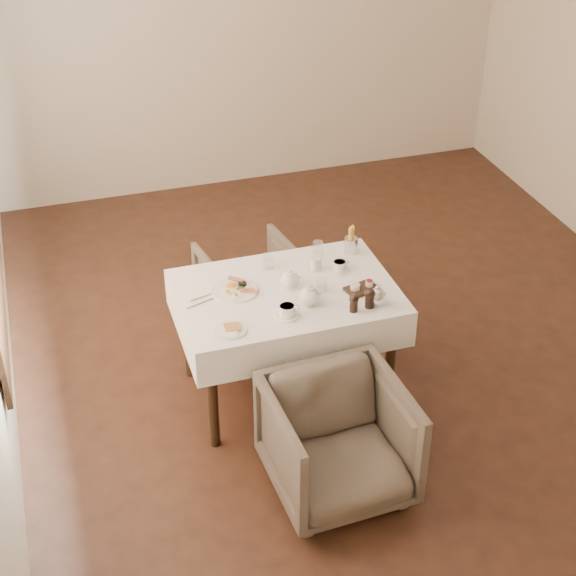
% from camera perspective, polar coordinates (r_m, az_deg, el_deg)
% --- Properties ---
extents(table, '(1.28, 0.88, 0.75)m').
position_cam_1_polar(table, '(5.21, -0.11, -1.22)').
color(table, black).
rests_on(table, ground).
extents(armchair_near, '(0.75, 0.77, 0.66)m').
position_cam_1_polar(armchair_near, '(4.76, 3.27, -9.89)').
color(armchair_near, '#50453B').
rests_on(armchair_near, ground).
extents(armchair_far, '(0.71, 0.73, 0.58)m').
position_cam_1_polar(armchair_far, '(6.04, -2.40, 0.12)').
color(armchair_far, '#50453B').
rests_on(armchair_far, ground).
extents(breakfast_plate, '(0.27, 0.27, 0.03)m').
position_cam_1_polar(breakfast_plate, '(5.14, -3.43, -0.07)').
color(breakfast_plate, white).
rests_on(breakfast_plate, table).
extents(side_plate, '(0.19, 0.17, 0.02)m').
position_cam_1_polar(side_plate, '(4.81, -3.76, -2.75)').
color(side_plate, white).
rests_on(side_plate, table).
extents(teapot_centre, '(0.17, 0.15, 0.12)m').
position_cam_1_polar(teapot_centre, '(5.14, 0.12, 0.64)').
color(teapot_centre, white).
rests_on(teapot_centre, table).
extents(teapot_front, '(0.20, 0.18, 0.13)m').
position_cam_1_polar(teapot_front, '(4.99, 1.40, -0.42)').
color(teapot_front, white).
rests_on(teapot_front, table).
extents(creamer, '(0.08, 0.08, 0.08)m').
position_cam_1_polar(creamer, '(5.32, 1.79, 1.60)').
color(creamer, white).
rests_on(creamer, table).
extents(teacup_near, '(0.14, 0.14, 0.07)m').
position_cam_1_polar(teacup_near, '(4.91, -0.07, -1.52)').
color(teacup_near, white).
rests_on(teacup_near, table).
extents(teacup_far, '(0.12, 0.12, 0.06)m').
position_cam_1_polar(teacup_far, '(5.32, 3.35, 1.42)').
color(teacup_far, white).
rests_on(teacup_far, table).
extents(glass_left, '(0.08, 0.08, 0.09)m').
position_cam_1_polar(glass_left, '(5.33, -1.26, 1.75)').
color(glass_left, silver).
rests_on(glass_left, table).
extents(glass_mid, '(0.08, 0.08, 0.09)m').
position_cam_1_polar(glass_mid, '(5.12, 2.18, 0.26)').
color(glass_mid, silver).
rests_on(glass_mid, table).
extents(glass_right, '(0.08, 0.08, 0.09)m').
position_cam_1_polar(glass_right, '(5.46, 1.95, 2.57)').
color(glass_right, silver).
rests_on(glass_right, table).
extents(condiment_board, '(0.21, 0.17, 0.05)m').
position_cam_1_polar(condiment_board, '(5.15, 4.76, 0.01)').
color(condiment_board, black).
rests_on(condiment_board, table).
extents(pepper_mill_left, '(0.06, 0.06, 0.11)m').
position_cam_1_polar(pepper_mill_left, '(4.95, 4.28, -0.97)').
color(pepper_mill_left, black).
rests_on(pepper_mill_left, table).
extents(pepper_mill_right, '(0.07, 0.07, 0.12)m').
position_cam_1_polar(pepper_mill_right, '(4.98, 5.30, -0.65)').
color(pepper_mill_right, black).
rests_on(pepper_mill_right, table).
extents(silver_pot, '(0.15, 0.14, 0.13)m').
position_cam_1_polar(silver_pot, '(5.01, 5.78, -0.45)').
color(silver_pot, white).
rests_on(silver_pot, table).
extents(fries_cup, '(0.08, 0.08, 0.18)m').
position_cam_1_polar(fries_cup, '(5.49, 4.10, 3.04)').
color(fries_cup, silver).
rests_on(fries_cup, table).
extents(cutlery_fork, '(0.18, 0.07, 0.00)m').
position_cam_1_polar(cutlery_fork, '(5.11, -5.39, -0.54)').
color(cutlery_fork, silver).
rests_on(cutlery_fork, table).
extents(cutlery_knife, '(0.17, 0.07, 0.00)m').
position_cam_1_polar(cutlery_knife, '(5.05, -5.67, -1.00)').
color(cutlery_knife, silver).
rests_on(cutlery_knife, table).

